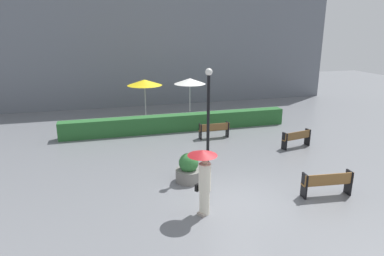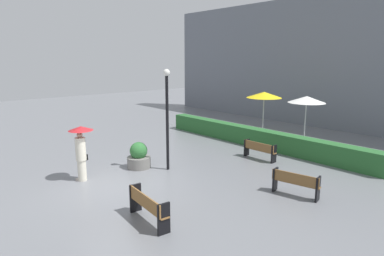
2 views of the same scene
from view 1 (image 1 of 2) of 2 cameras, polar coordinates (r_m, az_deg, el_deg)
ground_plane at (r=11.93m, az=6.83°, el=-11.72°), size 60.00×60.00×0.00m
bench_near_right at (r=12.71m, az=21.61°, el=-8.41°), size 1.79×0.54×0.87m
bench_far_right at (r=17.29m, az=17.04°, el=-1.55°), size 1.60×0.62×0.83m
bench_back_row at (r=18.01m, az=3.71°, el=-0.20°), size 1.64×0.37×0.81m
pedestrian_with_umbrella at (r=10.48m, az=1.96°, el=-7.75°), size 0.91×0.91×2.08m
planter_pot at (r=12.97m, az=-0.57°, el=-6.90°), size 0.98×0.98×1.11m
lamp_post at (r=13.31m, az=2.73°, el=2.98°), size 0.28×0.28×4.14m
patio_umbrella_yellow at (r=21.00m, az=-7.89°, el=7.50°), size 2.09×2.09×2.61m
patio_umbrella_white at (r=21.48m, az=-0.36°, el=7.79°), size 1.96×1.96×2.59m
hedge_strip at (r=19.28m, az=-2.36°, el=0.89°), size 12.71×0.70×0.93m
building_facade at (r=26.07m, az=-6.55°, el=13.38°), size 28.00×1.20×8.60m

